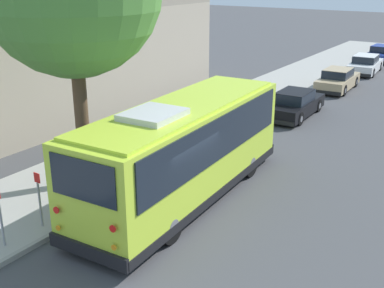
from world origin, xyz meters
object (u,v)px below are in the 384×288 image
(shuttle_bus, at_px, (184,147))
(sign_post_near, at_px, (1,216))
(parked_sedan_blue, at_px, (382,54))
(sign_post_far, at_px, (39,199))
(parked_sedan_white, at_px, (365,65))
(parked_sedan_tan, at_px, (338,80))
(parked_sedan_black, at_px, (295,104))
(fire_hydrant, at_px, (225,120))

(shuttle_bus, distance_m, sign_post_near, 5.63)
(parked_sedan_blue, relative_size, sign_post_near, 2.56)
(sign_post_far, bearing_deg, parked_sedan_white, -3.43)
(parked_sedan_tan, relative_size, sign_post_far, 2.77)
(shuttle_bus, relative_size, parked_sedan_black, 2.04)
(parked_sedan_white, relative_size, sign_post_far, 2.86)
(parked_sedan_white, bearing_deg, shuttle_bus, 177.75)
(sign_post_far, bearing_deg, parked_sedan_blue, -2.71)
(parked_sedan_black, relative_size, parked_sedan_white, 0.99)
(parked_sedan_blue, bearing_deg, shuttle_bus, -176.67)
(shuttle_bus, xyz_separation_m, parked_sedan_white, (23.62, 0.49, -1.15))
(parked_sedan_tan, xyz_separation_m, sign_post_near, (-22.57, 1.61, 0.40))
(shuttle_bus, distance_m, sign_post_far, 4.53)
(sign_post_far, relative_size, fire_hydrant, 1.99)
(parked_sedan_blue, relative_size, sign_post_far, 2.65)
(parked_sedan_black, distance_m, parked_sedan_white, 12.97)
(parked_sedan_tan, xyz_separation_m, parked_sedan_blue, (11.73, 0.05, -0.02))
(parked_sedan_black, height_order, parked_sedan_white, parked_sedan_black)
(shuttle_bus, bearing_deg, parked_sedan_tan, -1.09)
(parked_sedan_black, distance_m, fire_hydrant, 4.47)
(parked_sedan_black, distance_m, sign_post_near, 15.88)
(parked_sedan_tan, relative_size, sign_post_near, 2.67)
(parked_sedan_white, bearing_deg, parked_sedan_blue, -2.52)
(shuttle_bus, height_order, fire_hydrant, shuttle_bus)
(shuttle_bus, relative_size, sign_post_far, 5.75)
(parked_sedan_black, height_order, sign_post_near, sign_post_near)
(parked_sedan_black, bearing_deg, sign_post_far, 172.31)
(parked_sedan_blue, xyz_separation_m, fire_hydrant, (-22.65, 1.63, -0.04))
(sign_post_near, bearing_deg, parked_sedan_tan, -4.09)
(parked_sedan_blue, bearing_deg, parked_sedan_white, -176.88)
(sign_post_near, bearing_deg, parked_sedan_white, -3.29)
(parked_sedan_tan, bearing_deg, sign_post_far, 173.68)
(parked_sedan_black, bearing_deg, sign_post_near, 172.78)
(sign_post_near, xyz_separation_m, fire_hydrant, (11.64, 0.07, -0.46))
(parked_sedan_tan, bearing_deg, sign_post_near, 173.91)
(parked_sedan_blue, bearing_deg, parked_sedan_black, -177.79)
(parked_sedan_black, bearing_deg, fire_hydrant, 156.93)
(parked_sedan_black, height_order, fire_hydrant, parked_sedan_black)
(parked_sedan_black, bearing_deg, parked_sedan_tan, -1.90)
(sign_post_far, distance_m, fire_hydrant, 10.42)
(sign_post_near, height_order, fire_hydrant, sign_post_near)
(parked_sedan_tan, height_order, sign_post_far, sign_post_far)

